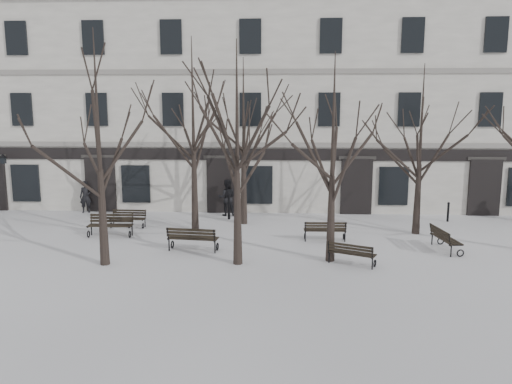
# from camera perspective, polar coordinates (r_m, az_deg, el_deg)

# --- Properties ---
(ground) EXTENTS (100.00, 100.00, 0.00)m
(ground) POSITION_cam_1_polar(r_m,az_deg,el_deg) (18.65, 4.02, -7.54)
(ground) COLOR white
(ground) RESTS_ON ground
(building) EXTENTS (40.40, 10.20, 11.40)m
(building) POSITION_cam_1_polar(r_m,az_deg,el_deg) (30.78, 3.73, 9.65)
(building) COLOR silver
(building) RESTS_ON ground
(tree_0) EXTENTS (5.67, 5.67, 8.10)m
(tree_0) POSITION_cam_1_polar(r_m,az_deg,el_deg) (17.87, -17.64, 7.79)
(tree_0) COLOR black
(tree_0) RESTS_ON ground
(tree_1) EXTENTS (5.43, 5.43, 7.76)m
(tree_1) POSITION_cam_1_polar(r_m,az_deg,el_deg) (17.14, -2.19, 7.44)
(tree_1) COLOR black
(tree_1) RESTS_ON ground
(tree_2) EXTENTS (5.18, 5.18, 7.39)m
(tree_2) POSITION_cam_1_polar(r_m,az_deg,el_deg) (17.71, 8.82, 6.67)
(tree_2) COLOR black
(tree_2) RESTS_ON ground
(tree_4) EXTENTS (5.96, 5.96, 8.52)m
(tree_4) POSITION_cam_1_polar(r_m,az_deg,el_deg) (22.25, -7.23, 9.11)
(tree_4) COLOR black
(tree_4) RESTS_ON ground
(tree_5) EXTENTS (5.43, 5.43, 7.76)m
(tree_5) POSITION_cam_1_polar(r_m,az_deg,el_deg) (23.35, -1.44, 8.04)
(tree_5) COLOR black
(tree_5) RESTS_ON ground
(tree_6) EXTENTS (5.13, 5.13, 7.33)m
(tree_6) POSITION_cam_1_polar(r_m,az_deg,el_deg) (22.57, 18.36, 6.81)
(tree_6) COLOR black
(tree_6) RESTS_ON ground
(bench_0) EXTENTS (1.91, 0.74, 0.95)m
(bench_0) POSITION_cam_1_polar(r_m,az_deg,el_deg) (22.46, -16.28, -3.58)
(bench_0) COLOR black
(bench_0) RESTS_ON ground
(bench_1) EXTENTS (1.99, 0.91, 0.97)m
(bench_1) POSITION_cam_1_polar(r_m,az_deg,el_deg) (19.49, -7.26, -5.23)
(bench_1) COLOR black
(bench_1) RESTS_ON ground
(bench_2) EXTENTS (1.73, 1.25, 0.83)m
(bench_2) POSITION_cam_1_polar(r_m,az_deg,el_deg) (17.98, 10.85, -6.85)
(bench_2) COLOR black
(bench_2) RESTS_ON ground
(bench_3) EXTENTS (1.62, 0.64, 0.81)m
(bench_3) POSITION_cam_1_polar(r_m,az_deg,el_deg) (23.95, -14.39, -2.88)
(bench_3) COLOR black
(bench_3) RESTS_ON ground
(bench_4) EXTENTS (1.75, 0.67, 0.87)m
(bench_4) POSITION_cam_1_polar(r_m,az_deg,el_deg) (20.98, 7.88, -4.32)
(bench_4) COLOR black
(bench_4) RESTS_ON ground
(bench_5) EXTENTS (0.86, 1.86, 0.91)m
(bench_5) POSITION_cam_1_polar(r_m,az_deg,el_deg) (20.77, 20.74, -4.96)
(bench_5) COLOR black
(bench_5) RESTS_ON ground
(bollard_a) EXTENTS (0.16, 0.16, 1.21)m
(bollard_a) POSITION_cam_1_polar(r_m,az_deg,el_deg) (24.81, -3.11, -1.66)
(bollard_a) COLOR black
(bollard_a) RESTS_ON ground
(bollard_b) EXTENTS (0.12, 0.12, 0.97)m
(bollard_b) POSITION_cam_1_polar(r_m,az_deg,el_deg) (26.03, 21.11, -2.06)
(bollard_b) COLOR black
(bollard_b) RESTS_ON ground
(pedestrian_a) EXTENTS (0.67, 0.50, 1.69)m
(pedestrian_a) POSITION_cam_1_polar(r_m,az_deg,el_deg) (27.97, -18.79, -2.23)
(pedestrian_a) COLOR black
(pedestrian_a) RESTS_ON ground
(pedestrian_b) EXTENTS (0.98, 0.80, 1.88)m
(pedestrian_b) POSITION_cam_1_polar(r_m,az_deg,el_deg) (25.80, -3.33, -2.69)
(pedestrian_b) COLOR black
(pedestrian_b) RESTS_ON ground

